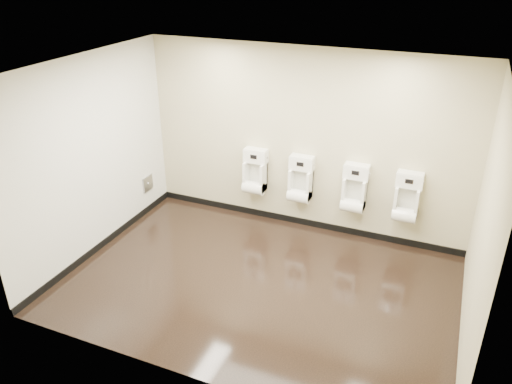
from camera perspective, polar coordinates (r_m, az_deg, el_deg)
ground at (r=6.70m, az=0.30°, el=-10.43°), size 5.00×3.50×0.00m
ceiling at (r=5.52m, az=0.37°, el=13.64°), size 5.00×3.50×0.00m
back_wall at (r=7.50m, az=5.47°, el=5.76°), size 5.00×0.02×2.80m
front_wall at (r=4.62m, az=-8.07°, el=-8.28°), size 5.00×0.02×2.80m
left_wall at (r=7.23m, az=-18.35°, el=3.71°), size 0.02×3.50×2.80m
right_wall at (r=5.63m, az=24.60°, el=-3.88°), size 0.02×3.50×2.80m
tile_overlay_left at (r=7.23m, az=-18.32°, el=3.71°), size 0.01×3.50×2.80m
skirting_back at (r=8.06m, az=5.04°, el=-3.31°), size 5.00×0.02×0.10m
skirting_left at (r=7.81m, az=-16.91°, el=-5.49°), size 0.02×3.50×0.10m
access_panel at (r=8.42m, az=-12.27°, el=0.97°), size 0.04×0.25×0.25m
urinal_0 at (r=7.86m, az=-0.13°, el=1.99°), size 0.38×0.29×0.71m
urinal_1 at (r=7.62m, az=5.09°, el=1.09°), size 0.38×0.29×0.71m
urinal_2 at (r=7.44m, az=11.16°, el=0.03°), size 0.38×0.29×0.71m
urinal_3 at (r=7.36m, az=16.83°, el=-0.96°), size 0.38×0.29×0.71m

